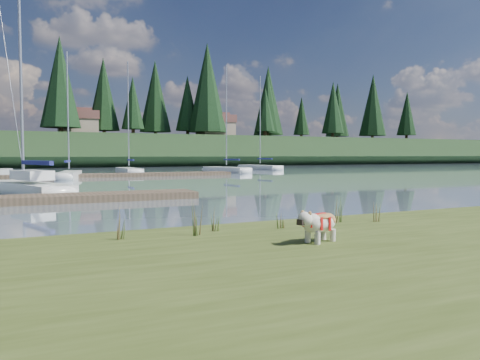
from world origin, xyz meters
TOP-DOWN VIEW (x-y plane):
  - ground at (0.00, 30.00)m, footprint 200.00×200.00m
  - bank at (0.00, -6.00)m, footprint 60.00×9.00m
  - ridge at (0.00, 73.00)m, footprint 200.00×20.00m
  - bulldog at (1.75, -4.29)m, footprint 0.99×0.57m
  - sailboat_main at (-2.89, 14.22)m, footprint 4.25×8.25m
  - dock_far at (2.00, 30.00)m, footprint 26.00×2.20m
  - sailboat_bg_2 at (0.70, 29.33)m, footprint 2.76×6.87m
  - sailboat_bg_3 at (7.08, 37.28)m, footprint 1.69×7.81m
  - sailboat_bg_4 at (17.26, 36.09)m, footprint 3.13×8.10m
  - sailboat_bg_5 at (25.17, 43.24)m, footprint 2.96×8.72m
  - weed_0 at (0.00, -2.65)m, footprint 0.17×0.14m
  - weed_1 at (0.51, -2.40)m, footprint 0.17×0.14m
  - weed_2 at (3.55, -2.47)m, footprint 0.17×0.14m
  - weed_3 at (-1.44, -2.53)m, footprint 0.17×0.14m
  - weed_4 at (1.91, -2.59)m, footprint 0.17×0.14m
  - weed_5 at (4.48, -2.72)m, footprint 0.17×0.14m
  - mud_lip at (0.00, -1.60)m, footprint 60.00×0.50m
  - conifer_4 at (3.00, 66.00)m, footprint 6.16×6.16m
  - conifer_5 at (15.00, 70.00)m, footprint 3.96×3.96m
  - conifer_6 at (28.00, 68.00)m, footprint 7.04×7.04m
  - conifer_7 at (42.00, 71.00)m, footprint 5.28×5.28m
  - conifer_8 at (55.00, 67.00)m, footprint 4.62×4.62m
  - conifer_9 at (68.00, 70.00)m, footprint 5.94×5.94m
  - house_1 at (6.00, 71.00)m, footprint 6.30×5.30m
  - house_2 at (30.00, 69.00)m, footprint 6.30×5.30m

SIDE VIEW (x-z plane):
  - ground at x=0.00m, z-range 0.00..0.00m
  - mud_lip at x=0.00m, z-range 0.00..0.14m
  - dock_far at x=2.00m, z-range 0.00..0.30m
  - bank at x=0.00m, z-range 0.00..0.35m
  - sailboat_bg_5 at x=25.17m, z-range -5.77..6.41m
  - sailboat_bg_3 at x=7.08m, z-range -5.40..6.05m
  - sailboat_bg_4 at x=17.26m, z-range -5.54..6.19m
  - sailboat_bg_2 at x=0.70m, z-range -4.80..5.47m
  - sailboat_main at x=-2.89m, z-range -5.50..6.34m
  - weed_4 at x=1.91m, z-range 0.32..0.68m
  - weed_5 at x=4.48m, z-range 0.31..0.81m
  - weed_1 at x=0.51m, z-range 0.31..0.85m
  - weed_2 at x=3.55m, z-range 0.30..0.93m
  - weed_3 at x=-1.44m, z-range 0.30..0.94m
  - weed_0 at x=0.00m, z-range 0.29..1.00m
  - bulldog at x=1.75m, z-range 0.42..1.00m
  - ridge at x=0.00m, z-range 0.00..5.00m
  - house_1 at x=6.00m, z-range 4.99..9.64m
  - house_2 at x=30.00m, z-range 4.99..9.64m
  - conifer_5 at x=15.00m, z-range 5.65..16.00m
  - conifer_8 at x=55.00m, z-range 5.62..17.40m
  - conifer_7 at x=42.00m, z-range 5.59..18.79m
  - conifer_9 at x=68.00m, z-range 5.55..20.18m
  - conifer_4 at x=3.00m, z-range 5.54..20.64m
  - conifer_6 at x=28.00m, z-range 5.49..22.49m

